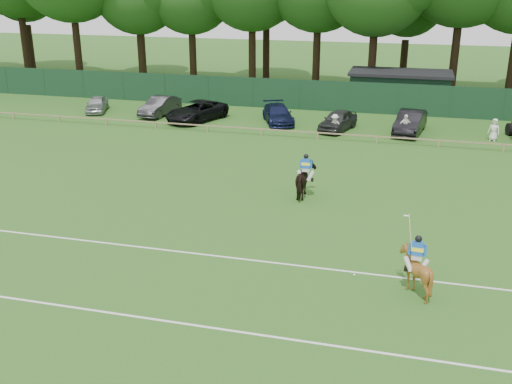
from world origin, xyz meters
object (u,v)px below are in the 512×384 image
(sedan_silver, at_px, (97,104))
(polo_ball, at_px, (354,275))
(utility_shed, at_px, (399,89))
(sedan_grey, at_px, (160,106))
(estate_black, at_px, (410,122))
(horse_dark, at_px, (305,181))
(spectator_right, at_px, (494,130))
(suv_black, at_px, (197,111))
(hatch_grey, at_px, (338,120))
(spectator_mid, at_px, (405,127))
(horse_chestnut, at_px, (415,271))
(spectator_left, at_px, (335,125))
(sedan_navy, at_px, (278,114))

(sedan_silver, xyz_separation_m, polo_ball, (23.40, -23.30, -0.59))
(utility_shed, bearing_deg, polo_ball, -91.00)
(sedan_grey, relative_size, estate_black, 0.92)
(horse_dark, bearing_deg, spectator_right, -131.33)
(suv_black, bearing_deg, sedan_grey, -175.90)
(polo_ball, bearing_deg, hatch_grey, 98.86)
(suv_black, height_order, spectator_mid, spectator_mid)
(sedan_grey, distance_m, utility_shed, 20.05)
(spectator_mid, bearing_deg, horse_chestnut, -113.25)
(spectator_right, bearing_deg, polo_ball, -86.68)
(spectator_left, bearing_deg, utility_shed, 82.56)
(sedan_silver, relative_size, polo_ball, 41.31)
(sedan_silver, bearing_deg, horse_chestnut, -62.02)
(sedan_navy, bearing_deg, polo_ball, -93.24)
(spectator_left, bearing_deg, spectator_right, 19.76)
(hatch_grey, bearing_deg, sedan_navy, -177.43)
(spectator_right, bearing_deg, estate_black, -165.52)
(sedan_grey, height_order, utility_shed, utility_shed)
(spectator_left, xyz_separation_m, utility_shed, (4.04, 10.61, 0.79))
(estate_black, xyz_separation_m, spectator_mid, (-0.32, -1.62, 0.04))
(hatch_grey, relative_size, utility_shed, 0.50)
(sedan_silver, distance_m, spectator_mid, 24.81)
(hatch_grey, height_order, estate_black, estate_black)
(sedan_navy, distance_m, estate_black, 9.79)
(sedan_silver, distance_m, sedan_navy, 15.26)
(sedan_grey, height_order, hatch_grey, sedan_grey)
(estate_black, bearing_deg, polo_ball, -85.31)
(horse_dark, height_order, estate_black, horse_dark)
(hatch_grey, height_order, spectator_left, spectator_left)
(horse_chestnut, bearing_deg, horse_dark, -52.23)
(sedan_silver, height_order, hatch_grey, hatch_grey)
(horse_dark, xyz_separation_m, sedan_navy, (-4.83, 15.31, -0.19))
(estate_black, distance_m, spectator_right, 5.59)
(horse_chestnut, height_order, suv_black, horse_chestnut)
(horse_dark, bearing_deg, sedan_grey, -51.22)
(suv_black, distance_m, spectator_left, 10.99)
(utility_shed, bearing_deg, sedan_grey, -156.86)
(spectator_left, distance_m, spectator_right, 10.73)
(sedan_navy, height_order, spectator_left, spectator_left)
(hatch_grey, bearing_deg, sedan_silver, -167.55)
(sedan_navy, bearing_deg, hatch_grey, -35.88)
(horse_dark, height_order, sedan_navy, horse_dark)
(sedan_navy, distance_m, polo_ball, 24.61)
(estate_black, height_order, polo_ball, estate_black)
(suv_black, bearing_deg, spectator_mid, 15.94)
(suv_black, relative_size, spectator_left, 3.64)
(spectator_left, xyz_separation_m, spectator_mid, (4.80, 0.25, 0.10))
(sedan_silver, height_order, suv_black, suv_black)
(suv_black, relative_size, spectator_mid, 3.21)
(sedan_grey, bearing_deg, sedan_silver, -171.28)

